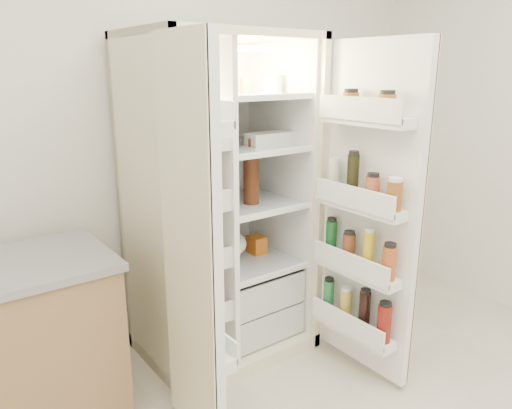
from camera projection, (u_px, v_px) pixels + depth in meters
wall_back at (164, 116)px, 2.81m from camera, size 4.00×0.02×2.70m
refrigerator at (219, 225)px, 2.79m from camera, size 0.92×0.70×1.80m
freezer_door at (192, 252)px, 1.99m from camera, size 0.15×0.40×1.72m
fridge_door at (368, 218)px, 2.49m from camera, size 0.17×0.58×1.72m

